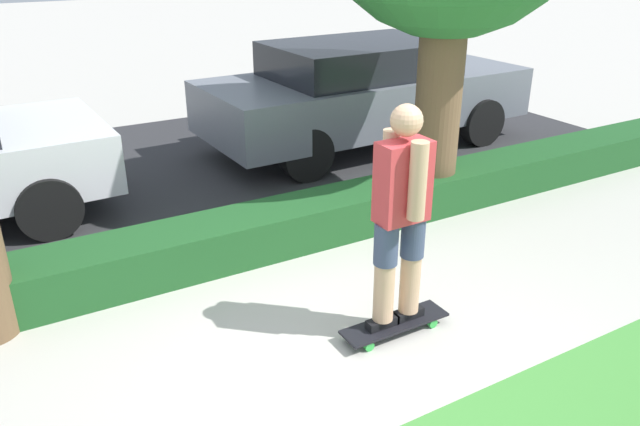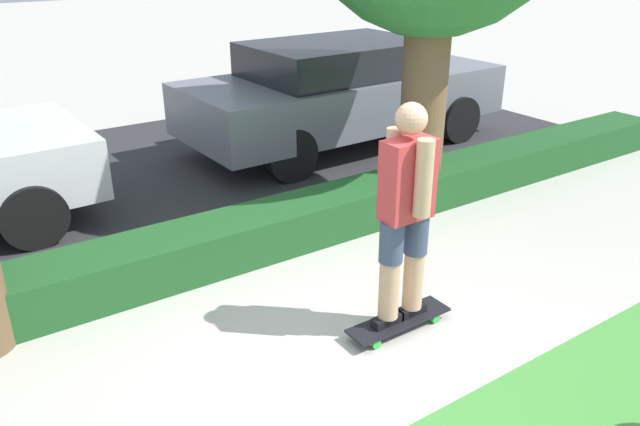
% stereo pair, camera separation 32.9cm
% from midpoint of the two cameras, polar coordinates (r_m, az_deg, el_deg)
% --- Properties ---
extents(ground_plane, '(60.00, 60.00, 0.00)m').
position_cam_midpoint_polar(ground_plane, '(4.88, 3.98, -11.26)').
color(ground_plane, '#BCB7AD').
extents(street_asphalt, '(12.73, 5.00, 0.01)m').
position_cam_midpoint_polar(street_asphalt, '(8.30, -12.33, 3.64)').
color(street_asphalt, '#2D2D30').
rests_on(street_asphalt, ground_plane).
extents(hedge_row, '(12.73, 0.60, 0.42)m').
position_cam_midpoint_polar(hedge_row, '(5.97, -4.50, -1.90)').
color(hedge_row, '#1E5123').
rests_on(hedge_row, ground_plane).
extents(skateboard, '(0.88, 0.24, 0.10)m').
position_cam_midpoint_polar(skateboard, '(4.93, 8.79, -10.03)').
color(skateboard, black).
rests_on(skateboard, ground_plane).
extents(skater_person, '(0.50, 0.44, 1.70)m').
position_cam_midpoint_polar(skater_person, '(4.48, 9.53, -0.12)').
color(skater_person, black).
rests_on(skater_person, skateboard).
extents(parked_car_middle, '(4.74, 2.00, 1.49)m').
position_cam_midpoint_polar(parked_car_middle, '(9.07, 5.13, 11.04)').
color(parked_car_middle, slate).
rests_on(parked_car_middle, ground_plane).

